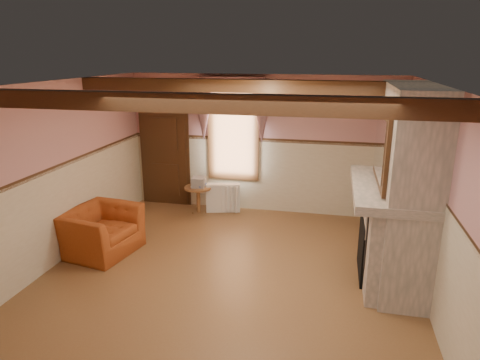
% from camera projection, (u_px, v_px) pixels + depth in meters
% --- Properties ---
extents(floor, '(5.50, 6.00, 0.01)m').
position_uv_depth(floor, '(227.00, 279.00, 6.30)').
color(floor, brown).
rests_on(floor, ground).
extents(ceiling, '(5.50, 6.00, 0.01)m').
position_uv_depth(ceiling, '(225.00, 85.00, 5.50)').
color(ceiling, silver).
rests_on(ceiling, wall_back).
extents(wall_back, '(5.50, 0.02, 2.80)m').
position_uv_depth(wall_back, '(262.00, 145.00, 8.70)').
color(wall_back, '#C5888B').
rests_on(wall_back, floor).
extents(wall_front, '(5.50, 0.02, 2.80)m').
position_uv_depth(wall_front, '(123.00, 312.00, 3.09)').
color(wall_front, '#C5888B').
rests_on(wall_front, floor).
extents(wall_left, '(0.02, 6.00, 2.80)m').
position_uv_depth(wall_left, '(50.00, 176.00, 6.47)').
color(wall_left, '#C5888B').
rests_on(wall_left, floor).
extents(wall_right, '(0.02, 6.00, 2.80)m').
position_uv_depth(wall_right, '(439.00, 203.00, 5.33)').
color(wall_right, '#C5888B').
rests_on(wall_right, floor).
extents(wainscot, '(5.50, 6.00, 1.50)m').
position_uv_depth(wainscot, '(226.00, 232.00, 6.09)').
color(wainscot, beige).
rests_on(wainscot, floor).
extents(chair_rail, '(5.50, 6.00, 0.08)m').
position_uv_depth(chair_rail, '(226.00, 181.00, 5.87)').
color(chair_rail, black).
rests_on(chair_rail, wainscot).
extents(firebox, '(0.20, 0.95, 0.90)m').
position_uv_depth(firebox, '(367.00, 246.00, 6.32)').
color(firebox, black).
rests_on(firebox, floor).
extents(armchair, '(1.20, 1.31, 0.75)m').
position_uv_depth(armchair, '(101.00, 231.00, 7.05)').
color(armchair, '#994219').
rests_on(armchair, floor).
extents(side_table, '(0.73, 0.73, 0.55)m').
position_uv_depth(side_table, '(198.00, 199.00, 8.87)').
color(side_table, brown).
rests_on(side_table, floor).
extents(book_stack, '(0.29, 0.35, 0.20)m').
position_uv_depth(book_stack, '(199.00, 182.00, 8.78)').
color(book_stack, '#B7AD8C').
rests_on(book_stack, side_table).
extents(radiator, '(0.72, 0.34, 0.60)m').
position_uv_depth(radiator, '(223.00, 198.00, 8.90)').
color(radiator, silver).
rests_on(radiator, floor).
extents(bowl, '(0.31, 0.31, 0.08)m').
position_uv_depth(bowl, '(390.00, 178.00, 6.16)').
color(bowl, brown).
rests_on(bowl, mantel).
extents(mantel_clock, '(0.14, 0.24, 0.20)m').
position_uv_depth(mantel_clock, '(386.00, 164.00, 6.71)').
color(mantel_clock, black).
rests_on(mantel_clock, mantel).
extents(oil_lamp, '(0.11, 0.11, 0.28)m').
position_uv_depth(oil_lamp, '(387.00, 164.00, 6.56)').
color(oil_lamp, '#BD7635').
rests_on(oil_lamp, mantel).
extents(candle_red, '(0.06, 0.06, 0.16)m').
position_uv_depth(candle_red, '(395.00, 187.00, 5.62)').
color(candle_red, maroon).
rests_on(candle_red, mantel).
extents(jar_yellow, '(0.06, 0.06, 0.12)m').
position_uv_depth(jar_yellow, '(394.00, 186.00, 5.73)').
color(jar_yellow, gold).
rests_on(jar_yellow, mantel).
extents(fireplace, '(0.85, 2.00, 2.80)m').
position_uv_depth(fireplace, '(405.00, 187.00, 5.96)').
color(fireplace, gray).
rests_on(fireplace, floor).
extents(mantel, '(1.05, 2.05, 0.12)m').
position_uv_depth(mantel, '(391.00, 189.00, 6.00)').
color(mantel, gray).
rests_on(mantel, fireplace).
extents(overmantel_mirror, '(0.06, 1.44, 1.04)m').
position_uv_depth(overmantel_mirror, '(381.00, 146.00, 5.87)').
color(overmantel_mirror, silver).
rests_on(overmantel_mirror, fireplace).
extents(door, '(1.10, 0.10, 2.10)m').
position_uv_depth(door, '(165.00, 157.00, 9.19)').
color(door, black).
rests_on(door, floor).
extents(window, '(1.06, 0.08, 2.02)m').
position_uv_depth(window, '(233.00, 132.00, 8.73)').
color(window, white).
rests_on(window, wall_back).
extents(window_drapes, '(1.30, 0.14, 1.40)m').
position_uv_depth(window_drapes, '(232.00, 102.00, 8.47)').
color(window_drapes, gray).
rests_on(window_drapes, wall_back).
extents(ceiling_beam_front, '(5.50, 0.18, 0.20)m').
position_uv_depth(ceiling_beam_front, '(196.00, 103.00, 4.40)').
color(ceiling_beam_front, black).
rests_on(ceiling_beam_front, ceiling).
extents(ceiling_beam_back, '(5.50, 0.18, 0.20)m').
position_uv_depth(ceiling_beam_back, '(244.00, 86.00, 6.65)').
color(ceiling_beam_back, black).
rests_on(ceiling_beam_back, ceiling).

